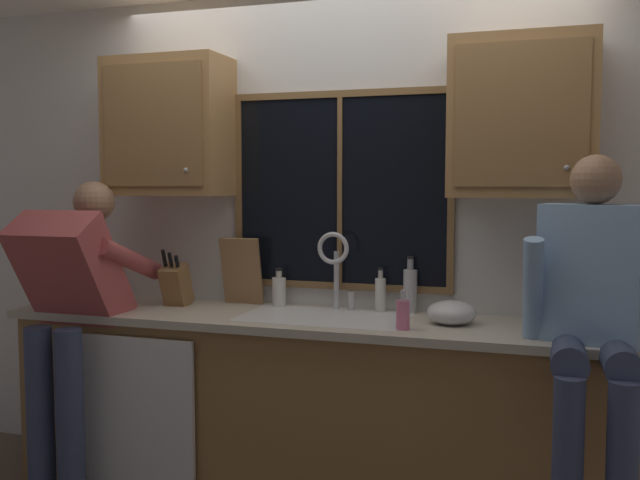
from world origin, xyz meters
The scene contains 23 objects.
back_wall centered at (0.00, 0.06, 1.27)m, with size 5.57×0.12×2.55m, color silver.
window_glass centered at (-0.03, -0.01, 1.52)m, with size 1.10×0.02×0.95m, color black.
window_frame_top centered at (-0.03, -0.02, 2.02)m, with size 1.17×0.02×0.04m, color brown.
window_frame_bottom centered at (-0.03, -0.02, 1.03)m, with size 1.17×0.02×0.04m, color brown.
window_frame_left centered at (-0.60, -0.02, 1.52)m, with size 0.04×0.02×0.95m, color brown.
window_frame_right centered at (0.54, -0.02, 1.52)m, with size 0.04×0.02×0.95m, color brown.
window_mullion_center centered at (-0.03, -0.02, 1.52)m, with size 0.02×0.02×0.95m, color brown.
lower_cabinet_run centered at (0.00, -0.29, 0.44)m, with size 3.17×0.58×0.88m, color olive.
countertop centered at (0.00, -0.31, 0.90)m, with size 3.23×0.62×0.04m, color beige.
dishwasher_front centered at (-0.87, -0.61, 0.46)m, with size 0.60×0.02×0.74m, color white.
upper_cabinet_left centered at (-0.93, -0.17, 1.86)m, with size 0.64×0.36×0.72m.
upper_cabinet_right centered at (0.87, -0.17, 1.86)m, with size 0.64×0.36×0.72m.
sink centered at (-0.03, -0.30, 0.82)m, with size 0.80×0.46×0.21m.
faucet centered at (-0.02, -0.12, 1.17)m, with size 0.18×0.09×0.40m.
person_standing centered at (-1.23, -0.62, 0.97)m, with size 0.53×0.68×1.58m.
person_sitting_on_counter centered at (1.17, -0.57, 1.10)m, with size 0.54×0.66×1.26m.
knife_block centered at (-0.86, -0.23, 1.03)m, with size 0.12×0.18×0.32m.
cutting_board centered at (-0.55, -0.09, 1.10)m, with size 0.22×0.02×0.36m, color #997047.
mixing_bowl centered at (0.58, -0.27, 0.97)m, with size 0.22×0.22×0.11m, color silver.
soap_dispenser centered at (0.39, -0.47, 0.99)m, with size 0.06×0.07×0.18m.
bottle_green_glass centered at (0.20, -0.08, 1.01)m, with size 0.05×0.05×0.22m.
bottle_tall_clear centered at (-0.34, -0.09, 1.00)m, with size 0.07×0.07×0.20m.
bottle_amber_small centered at (0.35, -0.06, 1.04)m, with size 0.07×0.07×0.28m.
Camera 1 is at (1.00, -3.52, 1.57)m, focal length 39.87 mm.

